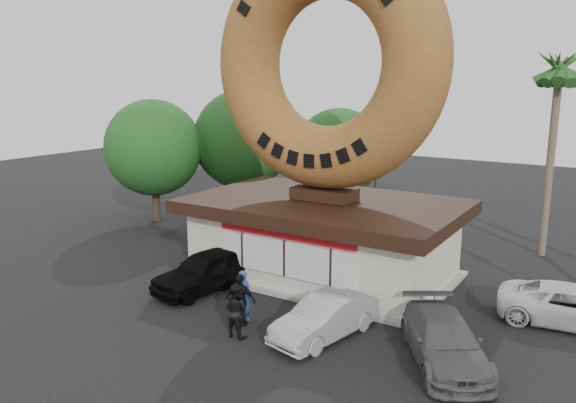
# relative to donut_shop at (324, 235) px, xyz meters

# --- Properties ---
(ground) EXTENTS (90.00, 90.00, 0.00)m
(ground) POSITION_rel_donut_shop_xyz_m (0.00, -5.98, -1.77)
(ground) COLOR black
(ground) RESTS_ON ground
(donut_shop) EXTENTS (11.20, 7.20, 3.80)m
(donut_shop) POSITION_rel_donut_shop_xyz_m (0.00, 0.00, 0.00)
(donut_shop) COLOR beige
(donut_shop) RESTS_ON ground
(giant_donut) EXTENTS (10.10, 2.57, 10.10)m
(giant_donut) POSITION_rel_donut_shop_xyz_m (0.00, 0.02, 7.08)
(giant_donut) COLOR #9B602D
(giant_donut) RESTS_ON donut_shop
(tree_west) EXTENTS (6.00, 6.00, 7.65)m
(tree_west) POSITION_rel_donut_shop_xyz_m (-9.50, 7.02, 2.87)
(tree_west) COLOR #473321
(tree_west) RESTS_ON ground
(tree_mid) EXTENTS (5.20, 5.20, 6.63)m
(tree_mid) POSITION_rel_donut_shop_xyz_m (-4.00, 9.02, 2.25)
(tree_mid) COLOR #473321
(tree_mid) RESTS_ON ground
(tree_far) EXTENTS (5.60, 5.60, 7.14)m
(tree_far) POSITION_rel_donut_shop_xyz_m (-13.00, 3.02, 2.56)
(tree_far) COLOR #473321
(tree_far) RESTS_ON ground
(palm_near) EXTENTS (2.60, 2.60, 9.75)m
(palm_near) POSITION_rel_donut_shop_xyz_m (7.50, 8.02, 6.65)
(palm_near) COLOR #726651
(palm_near) RESTS_ON ground
(street_lamp) EXTENTS (2.11, 0.20, 8.00)m
(street_lamp) POSITION_rel_donut_shop_xyz_m (-1.86, 10.02, 2.72)
(street_lamp) COLOR #59595E
(street_lamp) RESTS_ON ground
(person_left) EXTENTS (0.75, 0.58, 1.84)m
(person_left) POSITION_rel_donut_shop_xyz_m (-0.04, -5.65, -0.85)
(person_left) COLOR navy
(person_left) RESTS_ON ground
(person_center) EXTENTS (0.88, 0.69, 1.80)m
(person_center) POSITION_rel_donut_shop_xyz_m (0.49, -6.77, -0.87)
(person_center) COLOR black
(person_center) RESTS_ON ground
(person_right) EXTENTS (1.14, 0.67, 1.83)m
(person_right) POSITION_rel_donut_shop_xyz_m (0.12, -6.01, -0.85)
(person_right) COLOR black
(person_right) RESTS_ON ground
(car_black) EXTENTS (2.72, 4.92, 1.59)m
(car_black) POSITION_rel_donut_shop_xyz_m (-3.08, -4.04, -0.97)
(car_black) COLOR black
(car_black) RESTS_ON ground
(car_silver) EXTENTS (2.22, 4.29, 1.35)m
(car_silver) POSITION_rel_donut_shop_xyz_m (2.98, -5.27, -1.09)
(car_silver) COLOR #ABACB1
(car_silver) RESTS_ON ground
(car_grey) EXTENTS (4.16, 5.04, 1.38)m
(car_grey) POSITION_rel_donut_shop_xyz_m (6.75, -4.81, -1.08)
(car_grey) COLOR #595B5E
(car_grey) RESTS_ON ground
(car_white) EXTENTS (5.16, 2.84, 1.37)m
(car_white) POSITION_rel_donut_shop_xyz_m (9.70, 0.09, -1.08)
(car_white) COLOR silver
(car_white) RESTS_ON ground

